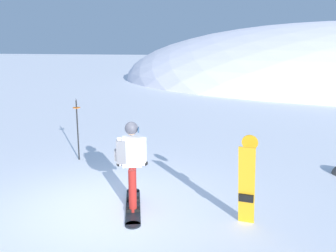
% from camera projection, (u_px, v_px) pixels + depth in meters
% --- Properties ---
extents(ground_plane, '(300.00, 300.00, 0.00)m').
position_uv_depth(ground_plane, '(101.00, 208.00, 7.11)').
color(ground_plane, white).
extents(ridge_peak_main, '(42.89, 38.60, 11.13)m').
position_uv_depth(ridge_peak_main, '(336.00, 79.00, 36.80)').
color(ridge_peak_main, white).
rests_on(ridge_peak_main, ground).
extents(snowboarder_main, '(0.94, 1.70, 1.71)m').
position_uv_depth(snowboarder_main, '(130.00, 162.00, 6.97)').
color(snowboarder_main, black).
rests_on(snowboarder_main, ground).
extents(spare_snowboard, '(0.28, 0.40, 1.62)m').
position_uv_depth(spare_snowboard, '(247.00, 181.00, 6.24)').
color(spare_snowboard, orange).
rests_on(spare_snowboard, ground).
extents(piste_marker_near, '(0.20, 0.20, 1.74)m').
position_uv_depth(piste_marker_near, '(77.00, 125.00, 9.98)').
color(piste_marker_near, black).
rests_on(piste_marker_near, ground).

